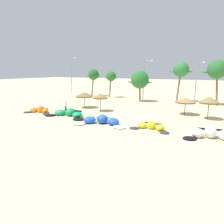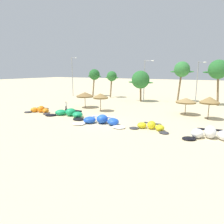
# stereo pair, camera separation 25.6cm
# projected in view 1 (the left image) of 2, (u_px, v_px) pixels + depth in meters

# --- Properties ---
(ground_plane) EXTENTS (260.00, 260.00, 0.00)m
(ground_plane) POSITION_uv_depth(u_px,v_px,m) (103.00, 122.00, 26.55)
(ground_plane) COLOR beige
(kite_far_left) EXTENTS (5.01, 2.61, 1.02)m
(kite_far_left) POSITION_uv_depth(u_px,v_px,m) (40.00, 110.00, 32.41)
(kite_far_left) COLOR #333338
(kite_far_left) RESTS_ON ground
(kite_left) EXTENTS (7.21, 3.30, 1.11)m
(kite_left) POSITION_uv_depth(u_px,v_px,m) (69.00, 113.00, 29.87)
(kite_left) COLOR black
(kite_left) RESTS_ON ground
(kite_left_of_center) EXTENTS (6.94, 3.90, 1.12)m
(kite_left_of_center) POSITION_uv_depth(u_px,v_px,m) (101.00, 121.00, 25.58)
(kite_left_of_center) COLOR white
(kite_left_of_center) RESTS_ON ground
(kite_center) EXTENTS (4.81, 2.22, 0.92)m
(kite_center) POSITION_uv_depth(u_px,v_px,m) (151.00, 126.00, 23.31)
(kite_center) COLOR #333338
(kite_center) RESTS_ON ground
(kite_right_of_center) EXTENTS (5.46, 3.08, 1.25)m
(kite_right_of_center) POSITION_uv_depth(u_px,v_px,m) (211.00, 134.00, 20.07)
(kite_right_of_center) COLOR black
(kite_right_of_center) RESTS_ON ground
(beach_umbrella_near_van) EXTENTS (3.12, 3.12, 2.76)m
(beach_umbrella_near_van) POSITION_uv_depth(u_px,v_px,m) (84.00, 95.00, 36.42)
(beach_umbrella_near_van) COLOR brown
(beach_umbrella_near_van) RESTS_ON ground
(beach_umbrella_middle) EXTENTS (2.48, 2.48, 2.91)m
(beach_umbrella_middle) POSITION_uv_depth(u_px,v_px,m) (100.00, 96.00, 33.20)
(beach_umbrella_middle) COLOR brown
(beach_umbrella_middle) RESTS_ON ground
(beach_umbrella_near_palms) EXTENTS (3.02, 3.02, 2.53)m
(beach_umbrella_near_palms) POSITION_uv_depth(u_px,v_px,m) (186.00, 100.00, 30.69)
(beach_umbrella_near_palms) COLOR brown
(beach_umbrella_near_palms) RESTS_ON ground
(beach_umbrella_outermost) EXTENTS (2.61, 2.61, 3.10)m
(beach_umbrella_outermost) POSITION_uv_depth(u_px,v_px,m) (209.00, 100.00, 27.74)
(beach_umbrella_outermost) COLOR brown
(beach_umbrella_outermost) RESTS_ON ground
(person_near_kites) EXTENTS (0.36, 0.24, 1.62)m
(person_near_kites) POSITION_uv_depth(u_px,v_px,m) (66.00, 106.00, 33.47)
(person_near_kites) COLOR #383842
(person_near_kites) RESTS_ON ground
(palm_leftmost) EXTENTS (4.11, 2.74, 6.83)m
(palm_leftmost) POSITION_uv_depth(u_px,v_px,m) (93.00, 75.00, 52.66)
(palm_leftmost) COLOR #7F6647
(palm_leftmost) RESTS_ON ground
(palm_left) EXTENTS (3.62, 2.41, 6.35)m
(palm_left) POSITION_uv_depth(u_px,v_px,m) (111.00, 77.00, 49.71)
(palm_left) COLOR #7F6647
(palm_left) RESTS_ON ground
(palm_left_of_gap) EXTENTS (5.62, 3.74, 6.47)m
(palm_left_of_gap) POSITION_uv_depth(u_px,v_px,m) (140.00, 80.00, 43.38)
(palm_left_of_gap) COLOR brown
(palm_left_of_gap) RESTS_ON ground
(palm_center_left) EXTENTS (4.77, 3.18, 8.32)m
(palm_center_left) POSITION_uv_depth(u_px,v_px,m) (181.00, 70.00, 42.68)
(palm_center_left) COLOR brown
(palm_center_left) RESTS_ON ground
(palm_center_right) EXTENTS (5.26, 3.50, 8.46)m
(palm_center_right) POSITION_uv_depth(u_px,v_px,m) (217.00, 70.00, 37.99)
(palm_center_right) COLOR brown
(palm_center_right) RESTS_ON ground
(lamppost_west) EXTENTS (1.69, 0.24, 9.75)m
(lamppost_west) POSITION_uv_depth(u_px,v_px,m) (72.00, 75.00, 52.71)
(lamppost_west) COLOR gray
(lamppost_west) RESTS_ON ground
(lamppost_west_center) EXTENTS (2.03, 0.24, 8.59)m
(lamppost_west_center) POSITION_uv_depth(u_px,v_px,m) (144.00, 79.00, 42.82)
(lamppost_west_center) COLOR gray
(lamppost_west_center) RESTS_ON ground
(lamppost_east_center) EXTENTS (1.49, 0.24, 8.18)m
(lamppost_east_center) POSITION_uv_depth(u_px,v_px,m) (197.00, 80.00, 40.30)
(lamppost_east_center) COLOR gray
(lamppost_east_center) RESTS_ON ground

